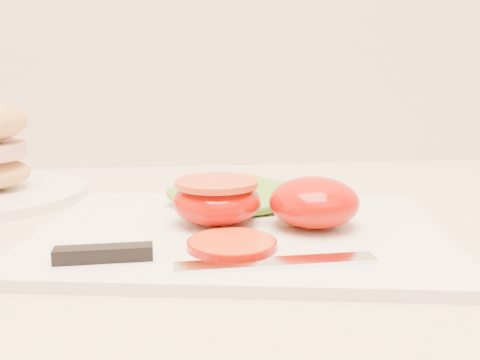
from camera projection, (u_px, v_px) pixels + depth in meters
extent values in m
cube|color=silver|center=(241.00, 233.00, 0.51)|extent=(0.43, 0.34, 0.01)
ellipsoid|color=#BE0A00|center=(314.00, 202.00, 0.51)|extent=(0.09, 0.09, 0.05)
ellipsoid|color=#BE0A00|center=(217.00, 202.00, 0.52)|extent=(0.09, 0.09, 0.04)
cylinder|color=red|center=(217.00, 183.00, 0.52)|extent=(0.08, 0.08, 0.01)
cylinder|color=#D44E20|center=(232.00, 244.00, 0.46)|extent=(0.07, 0.07, 0.01)
ellipsoid|color=#6EAB2D|center=(231.00, 195.00, 0.59)|extent=(0.17, 0.14, 0.03)
ellipsoid|color=#6EAB2D|center=(274.00, 196.00, 0.59)|extent=(0.12, 0.11, 0.02)
cube|color=silver|center=(277.00, 262.00, 0.42)|extent=(0.16, 0.03, 0.00)
cube|color=black|center=(104.00, 254.00, 0.43)|extent=(0.08, 0.02, 0.01)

